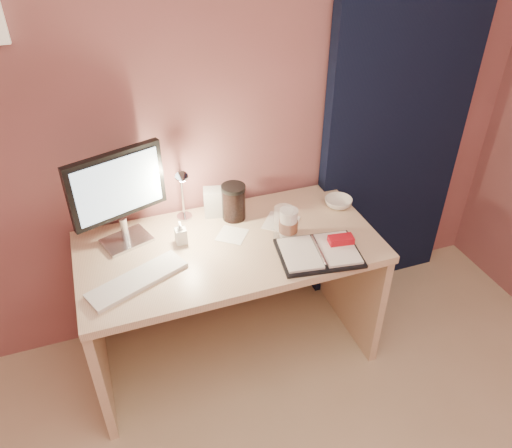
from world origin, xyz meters
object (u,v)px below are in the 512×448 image
object	(u,v)px
keyboard	(138,280)
product_box	(214,202)
coffee_cup	(288,224)
desk	(226,271)
clear_cup	(284,223)
lotion_bottle	(181,233)
monitor	(117,191)
bowl	(338,202)
dark_jar	(234,204)
desk_lamp	(187,190)
planner	(321,251)

from	to	relation	value
keyboard	product_box	size ratio (longest dim) A/B	2.99
coffee_cup	product_box	distance (m)	0.41
desk	clear_cup	world-z (taller)	clear_cup
clear_cup	lotion_bottle	bearing A→B (deg)	165.84
keyboard	desk	bearing A→B (deg)	0.37
desk	lotion_bottle	xyz separation A→B (m)	(-0.21, 0.01, 0.28)
desk	coffee_cup	xyz separation A→B (m)	(0.28, -0.10, 0.29)
desk	clear_cup	xyz separation A→B (m)	(0.26, -0.11, 0.31)
monitor	bowl	bearing A→B (deg)	-22.46
bowl	keyboard	bearing A→B (deg)	-167.47
dark_jar	product_box	xyz separation A→B (m)	(-0.09, 0.06, -0.01)
desk	clear_cup	bearing A→B (deg)	-22.09
monitor	desk_lamp	xyz separation A→B (m)	(0.31, 0.02, -0.07)
planner	coffee_cup	distance (m)	0.21
lotion_bottle	desk_lamp	distance (m)	0.20
planner	bowl	bearing A→B (deg)	60.22
desk	bowl	world-z (taller)	bowl
keyboard	product_box	bearing A→B (deg)	17.38
lotion_bottle	desk_lamp	xyz separation A→B (m)	(0.07, 0.11, 0.15)
desk	dark_jar	xyz separation A→B (m)	(0.09, 0.13, 0.31)
keyboard	desk_lamp	bearing A→B (deg)	23.05
monitor	keyboard	distance (m)	0.40
desk	lotion_bottle	bearing A→B (deg)	176.55
monitor	dark_jar	distance (m)	0.57
desk	monitor	distance (m)	0.69
clear_cup	desk_lamp	xyz separation A→B (m)	(-0.40, 0.23, 0.13)
product_box	coffee_cup	bearing A→B (deg)	-32.31
planner	dark_jar	size ratio (longest dim) A/B	2.43
desk	monitor	bearing A→B (deg)	167.02
keyboard	lotion_bottle	bearing A→B (deg)	17.84
coffee_cup	product_box	xyz separation A→B (m)	(-0.28, 0.29, 0.01)
planner	coffee_cup	world-z (taller)	coffee_cup
desk	lotion_bottle	distance (m)	0.35
lotion_bottle	planner	bearing A→B (deg)	-27.14
keyboard	clear_cup	size ratio (longest dim) A/B	2.71
dark_jar	keyboard	bearing A→B (deg)	-148.93
product_box	planner	bearing A→B (deg)	-38.31
desk	keyboard	xyz separation A→B (m)	(-0.44, -0.19, 0.23)
monitor	keyboard	bearing A→B (deg)	-108.02
monitor	planner	xyz separation A→B (m)	(0.82, -0.39, -0.27)
coffee_cup	monitor	bearing A→B (deg)	164.21
planner	desk_lamp	distance (m)	0.68
desk_lamp	lotion_bottle	bearing A→B (deg)	-114.30
keyboard	planner	world-z (taller)	planner
coffee_cup	desk_lamp	size ratio (longest dim) A/B	0.44
desk	keyboard	world-z (taller)	keyboard
bowl	coffee_cup	bearing A→B (deg)	-156.59
keyboard	dark_jar	xyz separation A→B (m)	(0.53, 0.32, 0.07)
clear_cup	lotion_bottle	world-z (taller)	clear_cup
keyboard	coffee_cup	xyz separation A→B (m)	(0.73, 0.09, 0.06)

